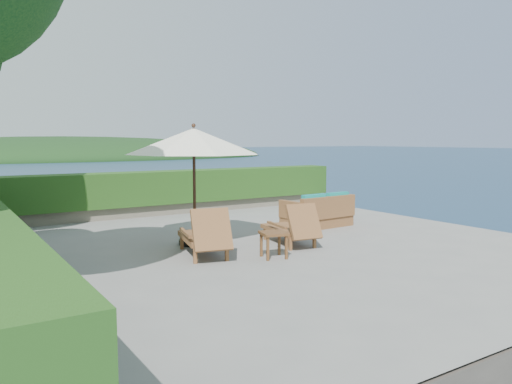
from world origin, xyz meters
TOP-DOWN VIEW (x-y plane):
  - ground at (0.00, 0.00)m, footprint 12.00×12.00m
  - foundation at (0.00, 0.00)m, footprint 12.00×12.00m
  - ocean at (0.00, 0.00)m, footprint 600.00×600.00m
  - offshore_island at (25.00, 140.00)m, footprint 126.00×57.60m
  - planter_wall_far at (0.00, 5.60)m, footprint 12.00×0.60m
  - hedge_far at (0.00, 5.60)m, footprint 12.40×0.90m
  - patio_umbrella at (-1.22, 0.95)m, footprint 3.41×3.41m
  - lounge_left at (-1.57, -0.23)m, footprint 1.12×1.90m
  - lounge_right at (0.55, -0.30)m, footprint 0.94×1.77m
  - side_table at (-0.48, -1.06)m, footprint 0.59×0.59m
  - wicker_loveseat at (2.54, 1.19)m, footprint 1.95×1.08m

SIDE VIEW (x-z plane):
  - offshore_island at x=25.00m, z-range -9.30..3.30m
  - ocean at x=0.00m, z-range -3.00..-3.00m
  - foundation at x=0.00m, z-range -3.05..-0.05m
  - ground at x=0.00m, z-range 0.00..0.00m
  - planter_wall_far at x=0.00m, z-range 0.00..0.36m
  - wicker_loveseat at x=2.54m, z-range -0.10..0.82m
  - lounge_right at x=0.55m, z-range -0.08..0.89m
  - side_table at x=-0.48m, z-range 0.17..0.69m
  - lounge_left at x=-1.57m, z-range -0.08..0.94m
  - hedge_far at x=0.00m, z-range 0.35..1.35m
  - patio_umbrella at x=-1.22m, z-range 0.92..3.60m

